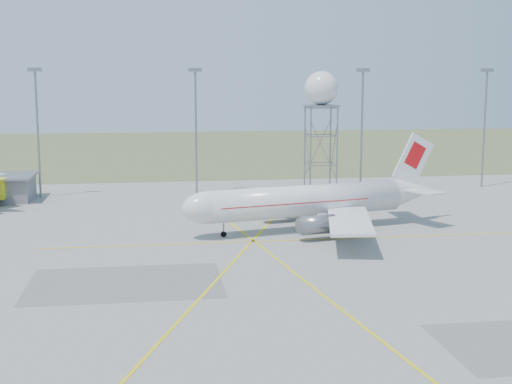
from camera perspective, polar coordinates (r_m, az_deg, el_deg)
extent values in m
plane|color=gray|center=(56.69, 10.09, -10.59)|extent=(400.00, 400.00, 0.00)
cube|color=#485B32|center=(192.23, -3.22, 3.49)|extent=(400.00, 120.00, 0.03)
cylinder|color=gray|center=(118.17, -17.05, 4.40)|extent=(0.36, 0.36, 20.00)
cube|color=gray|center=(117.83, -17.28, 9.34)|extent=(2.20, 0.50, 0.60)
cylinder|color=gray|center=(117.08, -4.83, 4.72)|extent=(0.36, 0.36, 20.00)
cube|color=gray|center=(116.73, -4.89, 9.72)|extent=(2.20, 0.50, 0.60)
cylinder|color=gray|center=(122.08, 8.45, 4.84)|extent=(0.36, 0.36, 20.00)
cube|color=gray|center=(121.75, 8.57, 9.63)|extent=(2.20, 0.50, 0.60)
cylinder|color=gray|center=(130.16, 17.80, 4.77)|extent=(0.36, 0.36, 20.00)
cube|color=gray|center=(129.85, 18.02, 9.25)|extent=(2.20, 0.50, 0.60)
cylinder|color=silver|center=(89.33, 3.95, -0.71)|extent=(25.76, 9.55, 3.93)
ellipsoid|color=silver|center=(84.73, -3.88, -1.25)|extent=(7.00, 5.24, 3.93)
cube|color=black|center=(84.28, -4.65, -0.91)|extent=(1.93, 2.44, 0.96)
cone|color=silver|center=(96.97, 12.37, 0.06)|extent=(6.62, 5.15, 3.93)
cube|color=silver|center=(96.41, 12.46, 2.48)|extent=(6.20, 1.70, 7.39)
cube|color=red|center=(96.45, 12.57, 2.89)|extent=(3.37, 1.08, 3.79)
cube|color=silver|center=(99.22, 11.14, 0.59)|extent=(4.27, 5.97, 0.18)
cube|color=silver|center=(94.05, 13.19, 0.06)|extent=(4.27, 5.97, 0.18)
cube|color=silver|center=(98.02, 2.51, -0.39)|extent=(13.54, 15.18, 0.35)
cube|color=silver|center=(82.44, 7.49, -2.29)|extent=(8.14, 16.37, 0.35)
cylinder|color=slate|center=(94.37, 1.92, -1.31)|extent=(4.53, 3.12, 2.26)
cylinder|color=slate|center=(84.22, 4.98, -2.62)|extent=(4.53, 3.12, 2.26)
cube|color=red|center=(88.50, 2.80, -0.73)|extent=(20.03, 8.27, 0.12)
cylinder|color=black|center=(85.98, -2.61, -3.32)|extent=(0.82, 0.82, 0.88)
cube|color=black|center=(90.79, 5.05, -2.67)|extent=(2.28, 5.96, 0.88)
cylinder|color=gray|center=(90.70, 5.05, -2.40)|extent=(0.28, 0.28, 1.77)
cylinder|color=gray|center=(116.13, 4.39, 3.30)|extent=(0.27, 0.27, 14.38)
cylinder|color=gray|center=(117.19, 6.50, 3.32)|extent=(0.27, 0.27, 14.38)
cylinder|color=gray|center=(121.45, 5.96, 3.54)|extent=(0.27, 0.27, 14.38)
cylinder|color=gray|center=(120.43, 3.92, 3.52)|extent=(0.27, 0.27, 14.38)
cube|color=gray|center=(118.27, 5.24, 6.89)|extent=(5.02, 5.02, 0.28)
sphere|color=silver|center=(118.20, 5.26, 8.28)|extent=(5.53, 5.53, 5.53)
cube|color=black|center=(113.64, -19.69, 0.69)|extent=(0.24, 2.87, 1.10)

